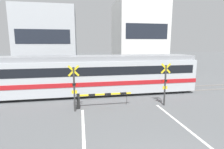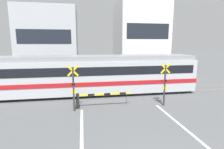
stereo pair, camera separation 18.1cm
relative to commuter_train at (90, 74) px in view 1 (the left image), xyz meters
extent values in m
cube|color=gray|center=(1.81, -0.72, -1.64)|extent=(50.00, 0.10, 0.08)
cube|color=gray|center=(1.81, 0.72, -1.64)|extent=(50.00, 0.10, 0.08)
cube|color=#B7BCC1|center=(0.00, 0.00, -0.18)|extent=(17.20, 2.77, 2.55)
cube|color=gray|center=(0.00, 0.00, 1.28)|extent=(17.02, 2.44, 0.36)
cube|color=red|center=(0.00, 0.00, -0.56)|extent=(17.21, 2.82, 0.32)
cube|color=black|center=(0.00, 0.00, 0.39)|extent=(16.51, 2.81, 0.64)
cylinder|color=black|center=(-5.33, -0.72, -1.30)|extent=(0.76, 0.12, 0.76)
cylinder|color=black|center=(-5.33, 0.72, -1.30)|extent=(0.76, 0.12, 0.76)
cylinder|color=black|center=(5.33, -0.72, -1.30)|extent=(0.76, 0.12, 0.76)
cylinder|color=black|center=(5.33, 0.72, -1.30)|extent=(0.76, 0.12, 0.76)
cube|color=black|center=(-0.92, -3.22, -1.20)|extent=(0.20, 0.20, 0.96)
cube|color=yellow|center=(0.80, -3.22, -0.82)|extent=(3.45, 0.09, 0.09)
cube|color=black|center=(-0.06, -3.22, -0.82)|extent=(0.41, 0.10, 0.10)
cube|color=black|center=(0.98, -3.22, -0.82)|extent=(0.41, 0.10, 0.10)
cube|color=black|center=(2.01, -3.22, -0.82)|extent=(0.41, 0.10, 0.10)
cylinder|color=black|center=(2.25, -3.22, -1.21)|extent=(0.02, 0.02, 0.69)
cube|color=black|center=(4.54, 2.92, -1.20)|extent=(0.20, 0.20, 0.96)
cube|color=yellow|center=(2.81, 2.92, -0.82)|extent=(3.45, 0.09, 0.09)
cube|color=black|center=(3.67, 2.92, -0.82)|extent=(0.41, 0.10, 0.10)
cube|color=black|center=(2.64, 2.92, -0.82)|extent=(0.41, 0.10, 0.10)
cube|color=black|center=(1.60, 2.92, -0.82)|extent=(0.41, 0.10, 0.10)
cylinder|color=black|center=(1.36, 2.92, -1.21)|extent=(0.02, 0.02, 0.69)
cylinder|color=#333333|center=(-1.12, -3.62, -0.32)|extent=(0.11, 0.11, 2.72)
cube|color=yellow|center=(-1.12, -3.62, 0.82)|extent=(0.68, 0.04, 0.68)
cube|color=yellow|center=(-1.12, -3.62, 0.82)|extent=(0.68, 0.04, 0.68)
cube|color=black|center=(-1.12, -3.62, 0.01)|extent=(0.44, 0.12, 0.12)
cylinder|color=red|center=(-1.29, -3.70, 0.01)|extent=(0.15, 0.03, 0.15)
cylinder|color=red|center=(-0.95, -3.70, 0.01)|extent=(0.15, 0.03, 0.15)
cube|color=yellow|center=(-1.12, -3.64, -0.46)|extent=(0.32, 0.03, 0.20)
cylinder|color=#333333|center=(4.74, -3.62, -0.32)|extent=(0.11, 0.11, 2.72)
cube|color=yellow|center=(4.74, -3.62, 0.82)|extent=(0.68, 0.04, 0.68)
cube|color=yellow|center=(4.74, -3.62, 0.82)|extent=(0.68, 0.04, 0.68)
cube|color=black|center=(4.74, -3.62, 0.01)|extent=(0.44, 0.12, 0.12)
cylinder|color=red|center=(4.57, -3.70, 0.01)|extent=(0.15, 0.03, 0.15)
cylinder|color=red|center=(4.91, -3.70, 0.01)|extent=(0.15, 0.03, 0.15)
cube|color=yellow|center=(4.74, -3.64, -0.46)|extent=(0.32, 0.03, 0.20)
cylinder|color=#33384C|center=(0.98, 6.78, -1.25)|extent=(0.13, 0.13, 0.87)
cylinder|color=#33384C|center=(1.12, 6.78, -1.25)|extent=(0.13, 0.13, 0.87)
cube|color=maroon|center=(1.05, 6.78, -0.46)|extent=(0.38, 0.22, 0.69)
sphere|color=tan|center=(1.05, 6.78, 0.01)|extent=(0.24, 0.24, 0.24)
cube|color=#B2B7BC|center=(-5.21, 13.40, 2.84)|extent=(7.89, 7.69, 9.05)
cube|color=#1E232D|center=(-5.21, 9.55, 3.30)|extent=(6.62, 0.03, 1.81)
cube|color=white|center=(8.51, 13.40, 3.59)|extent=(7.25, 7.69, 10.55)
cube|color=#1E232D|center=(8.51, 9.55, 4.12)|extent=(6.09, 0.03, 2.11)
camera|label=1|loc=(-0.71, -14.01, 2.38)|focal=28.00mm
camera|label=2|loc=(-0.53, -14.05, 2.38)|focal=28.00mm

